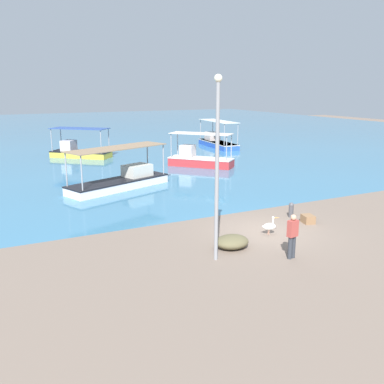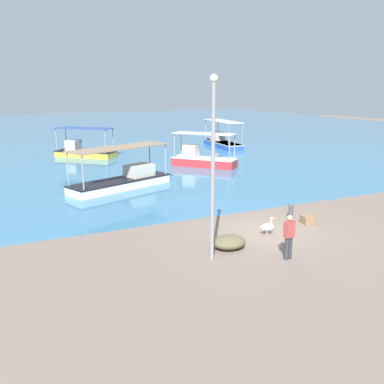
# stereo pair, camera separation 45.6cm
# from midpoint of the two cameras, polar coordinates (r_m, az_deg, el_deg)

# --- Properties ---
(ground) EXTENTS (120.00, 120.00, 0.00)m
(ground) POSITION_cam_midpoint_polar(r_m,az_deg,el_deg) (19.12, 10.36, -5.25)
(ground) COLOR #766558
(harbor_water) EXTENTS (110.00, 90.00, 0.00)m
(harbor_water) POSITION_cam_midpoint_polar(r_m,az_deg,el_deg) (63.79, -15.76, 7.78)
(harbor_water) COLOR teal
(harbor_water) RESTS_ON ground
(fishing_boat_far_left) EXTENTS (7.01, 4.17, 2.59)m
(fishing_boat_far_left) POSITION_cam_midpoint_polar(r_m,az_deg,el_deg) (27.13, -8.65, 1.73)
(fishing_boat_far_left) COLOR white
(fishing_boat_far_left) RESTS_ON harbor_water
(fishing_boat_outer) EXTENTS (4.62, 4.87, 2.64)m
(fishing_boat_outer) POSITION_cam_midpoint_polar(r_m,az_deg,el_deg) (34.14, 1.76, 4.48)
(fishing_boat_outer) COLOR #BA2F32
(fishing_boat_outer) RESTS_ON harbor_water
(fishing_boat_far_right) EXTENTS (2.36, 6.69, 2.73)m
(fishing_boat_far_right) POSITION_cam_midpoint_polar(r_m,az_deg,el_deg) (45.63, 4.28, 6.76)
(fishing_boat_far_right) COLOR blue
(fishing_boat_far_right) RESTS_ON harbor_water
(fishing_boat_center) EXTENTS (5.24, 4.92, 2.62)m
(fishing_boat_center) POSITION_cam_midpoint_polar(r_m,az_deg,el_deg) (39.98, -13.94, 5.38)
(fishing_boat_center) COLOR gold
(fishing_boat_center) RESTS_ON harbor_water
(pelican) EXTENTS (0.80, 0.41, 0.80)m
(pelican) POSITION_cam_midpoint_polar(r_m,az_deg,el_deg) (18.63, 10.77, -4.57)
(pelican) COLOR #E0997A
(pelican) RESTS_ON ground
(lamp_post) EXTENTS (0.28, 0.28, 6.60)m
(lamp_post) POSITION_cam_midpoint_polar(r_m,az_deg,el_deg) (14.91, 3.69, 4.11)
(lamp_post) COLOR gray
(lamp_post) RESTS_ON ground
(mooring_bollard) EXTENTS (0.25, 0.25, 0.74)m
(mooring_bollard) POSITION_cam_midpoint_polar(r_m,az_deg,el_deg) (21.28, 13.66, -2.34)
(mooring_bollard) COLOR #47474C
(mooring_bollard) RESTS_ON ground
(fisherman_standing) EXTENTS (0.43, 0.28, 1.69)m
(fisherman_standing) POSITION_cam_midpoint_polar(r_m,az_deg,el_deg) (16.10, 13.60, -5.68)
(fisherman_standing) COLOR #30353D
(fisherman_standing) RESTS_ON ground
(net_pile) EXTENTS (1.36, 1.15, 0.51)m
(net_pile) POSITION_cam_midpoint_polar(r_m,az_deg,el_deg) (16.97, 5.73, -6.66)
(net_pile) COLOR brown
(net_pile) RESTS_ON ground
(cargo_crate) EXTENTS (0.61, 0.71, 0.37)m
(cargo_crate) POSITION_cam_midpoint_polar(r_m,az_deg,el_deg) (20.63, 15.76, -3.58)
(cargo_crate) COLOR #8B6544
(cargo_crate) RESTS_ON ground
(glass_bottle) EXTENTS (0.07, 0.07, 0.27)m
(glass_bottle) POSITION_cam_midpoint_polar(r_m,az_deg,el_deg) (20.53, 13.74, -3.77)
(glass_bottle) COLOR #3F7F4C
(glass_bottle) RESTS_ON ground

